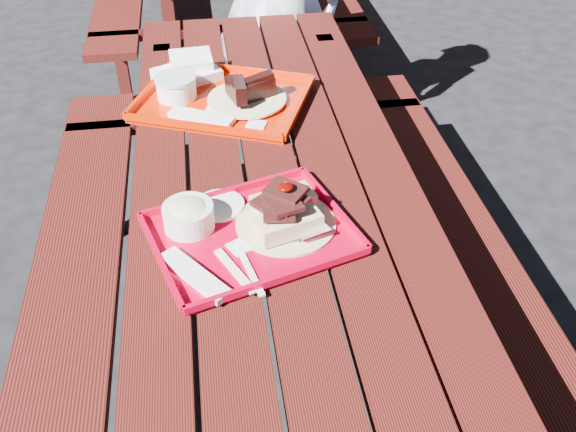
% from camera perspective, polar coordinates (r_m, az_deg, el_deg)
% --- Properties ---
extents(ground, '(60.00, 60.00, 0.00)m').
position_cam_1_polar(ground, '(2.15, -0.60, -14.65)').
color(ground, black).
rests_on(ground, ground).
extents(picnic_table_near, '(1.41, 2.40, 0.75)m').
position_cam_1_polar(picnic_table_near, '(1.73, -0.72, -3.59)').
color(picnic_table_near, '#4A150E').
rests_on(picnic_table_near, ground).
extents(near_tray, '(0.53, 0.46, 0.14)m').
position_cam_1_polar(near_tray, '(1.49, -3.66, -0.55)').
color(near_tray, '#B50020').
rests_on(near_tray, picnic_table_near).
extents(far_tray, '(0.60, 0.55, 0.08)m').
position_cam_1_polar(far_tray, '(2.02, -6.09, 10.51)').
color(far_tray, red).
rests_on(far_tray, picnic_table_near).
extents(white_cloth, '(0.24, 0.21, 0.08)m').
position_cam_1_polar(white_cloth, '(2.17, -8.87, 12.58)').
color(white_cloth, white).
rests_on(white_cloth, picnic_table_near).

